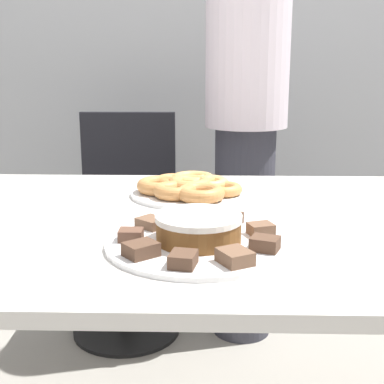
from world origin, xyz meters
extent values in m
cube|color=#A8AAAD|center=(0.00, 1.58, 1.30)|extent=(8.00, 0.05, 2.60)
cube|color=silver|center=(0.00, 0.00, 0.72)|extent=(1.88, 0.97, 0.03)
cylinder|color=#383842|center=(0.15, 0.83, 0.43)|extent=(0.23, 0.23, 0.85)
cylinder|color=silver|center=(0.15, 0.83, 1.19)|extent=(0.31, 0.31, 0.67)
cylinder|color=black|center=(-0.32, 0.82, 0.01)|extent=(0.44, 0.44, 0.01)
cylinder|color=#262626|center=(-0.32, 0.82, 0.22)|extent=(0.06, 0.06, 0.41)
cube|color=black|center=(-0.32, 0.82, 0.45)|extent=(0.44, 0.44, 0.04)
cube|color=black|center=(-0.33, 1.02, 0.68)|extent=(0.40, 0.03, 0.42)
cylinder|color=white|center=(-0.01, -0.19, 0.74)|extent=(0.37, 0.37, 0.01)
cylinder|color=white|center=(-0.04, 0.23, 0.74)|extent=(0.33, 0.33, 0.01)
cylinder|color=brown|center=(-0.01, -0.19, 0.77)|extent=(0.17, 0.17, 0.04)
cylinder|color=white|center=(-0.01, -0.19, 0.79)|extent=(0.17, 0.17, 0.01)
cube|color=brown|center=(-0.12, -0.10, 0.75)|extent=(0.07, 0.07, 0.02)
cube|color=brown|center=(-0.15, -0.19, 0.76)|extent=(0.05, 0.04, 0.02)
cube|color=#513828|center=(-0.12, -0.27, 0.76)|extent=(0.08, 0.07, 0.03)
cube|color=#513828|center=(-0.04, -0.32, 0.76)|extent=(0.05, 0.06, 0.02)
cube|color=brown|center=(0.05, -0.31, 0.76)|extent=(0.07, 0.08, 0.02)
cube|color=#513828|center=(0.11, -0.24, 0.76)|extent=(0.06, 0.06, 0.03)
cube|color=brown|center=(0.12, -0.14, 0.76)|extent=(0.06, 0.06, 0.02)
cube|color=#513828|center=(0.06, -0.07, 0.76)|extent=(0.06, 0.06, 0.03)
cube|color=brown|center=(-0.03, -0.05, 0.76)|extent=(0.05, 0.06, 0.03)
torus|color=#D18E4C|center=(-0.04, 0.23, 0.76)|extent=(0.12, 0.12, 0.04)
torus|color=#C68447|center=(-0.12, 0.22, 0.76)|extent=(0.13, 0.13, 0.04)
torus|color=#C68447|center=(-0.08, 0.16, 0.76)|extent=(0.11, 0.11, 0.04)
torus|color=#C68447|center=(-0.01, 0.14, 0.76)|extent=(0.13, 0.13, 0.04)
torus|color=#D18E4C|center=(0.05, 0.20, 0.76)|extent=(0.10, 0.10, 0.03)
torus|color=#E5AD66|center=(0.01, 0.26, 0.76)|extent=(0.12, 0.12, 0.03)
torus|color=tan|center=(-0.04, 0.29, 0.76)|extent=(0.13, 0.13, 0.04)
torus|color=#D18E4C|center=(-0.09, 0.28, 0.76)|extent=(0.10, 0.10, 0.03)
camera|label=1|loc=(0.00, -1.20, 1.10)|focal=50.00mm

